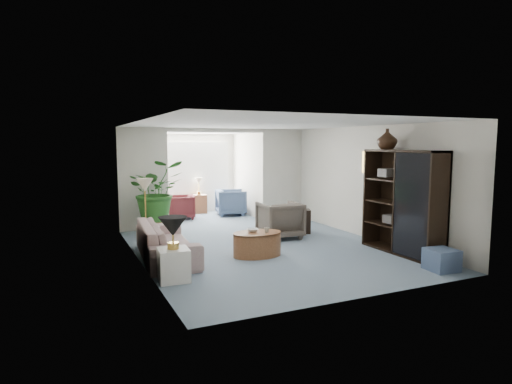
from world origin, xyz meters
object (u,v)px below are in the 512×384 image
sunroom_chair_maroon (181,207)px  cabinet_urn (387,139)px  coffee_cup (267,230)px  coffee_bowl (253,230)px  entertainment_cabinet (403,202)px  plant_pot (157,227)px  ottoman (442,260)px  sunroom_chair_blue (231,202)px  coffee_table (257,244)px  framed_picture (372,163)px  floor_lamp (145,185)px  sofa (166,241)px  table_lamp (173,227)px  sunroom_table (199,204)px  wingback_chair (280,220)px  end_table (174,265)px  side_table_dark (300,221)px

sunroom_chair_maroon → cabinet_urn: bearing=41.0°
coffee_cup → sunroom_chair_maroon: (-0.41, 4.67, -0.17)m
coffee_bowl → entertainment_cabinet: 2.94m
coffee_bowl → plant_pot: size_ratio=0.55×
ottoman → coffee_bowl: bearing=137.7°
sunroom_chair_blue → coffee_table: bearing=176.0°
framed_picture → sunroom_chair_maroon: 5.51m
sunroom_chair_maroon → floor_lamp: bearing=-17.4°
sofa → table_lamp: table_lamp is taller
sofa → sunroom_table: bearing=-19.5°
sunroom_table → plant_pot: bearing=-125.1°
framed_picture → coffee_bowl: size_ratio=2.29×
table_lamp → wingback_chair: size_ratio=0.49×
end_table → coffee_cup: (1.96, 0.73, 0.25)m
coffee_bowl → sunroom_chair_maroon: (-0.21, 4.47, -0.14)m
framed_picture → wingback_chair: size_ratio=0.56×
table_lamp → coffee_cup: size_ratio=4.20×
floor_lamp → ottoman: (4.15, -4.02, -1.07)m
cabinet_urn → plant_pot: bearing=140.7°
side_table_dark → entertainment_cabinet: bearing=-71.7°
coffee_bowl → entertainment_cabinet: (2.68, -1.07, 0.52)m
coffee_table → ottoman: 3.23m
sunroom_chair_maroon → sunroom_table: sunroom_chair_maroon is taller
framed_picture → entertainment_cabinet: size_ratio=0.25×
wingback_chair → cabinet_urn: cabinet_urn is taller
sunroom_table → entertainment_cabinet: bearing=-71.2°
side_table_dark → sofa: bearing=-163.8°
plant_pot → side_table_dark: bearing=-21.8°
sofa → sunroom_table: size_ratio=4.00×
table_lamp → sunroom_chair_blue: 6.22m
coffee_cup → plant_pot: (-1.46, 2.86, -0.34)m
coffee_cup → wingback_chair: size_ratio=0.12×
sofa → coffee_bowl: sofa is taller
wingback_chair → sunroom_table: bearing=-77.6°
coffee_cup → sunroom_table: size_ratio=0.19×
sunroom_table → sunroom_chair_maroon: bearing=-135.0°
entertainment_cabinet → plant_pot: entertainment_cabinet is taller
end_table → coffee_table: end_table is taller
coffee_bowl → side_table_dark: (1.86, 1.41, -0.20)m
floor_lamp → wingback_chair: size_ratio=0.40×
coffee_cup → ottoman: size_ratio=0.23×
coffee_table → plant_pot: (-1.31, 2.76, -0.07)m
sofa → sunroom_chair_maroon: sunroom_chair_maroon is taller
framed_picture → coffee_table: 3.23m
wingback_chair → sunroom_chair_maroon: wingback_chair is taller
sofa → entertainment_cabinet: 4.54m
coffee_bowl → sunroom_table: bearing=84.1°
framed_picture → sunroom_chair_maroon: bearing=125.9°
sunroom_table → end_table: bearing=-110.5°
end_table → cabinet_urn: cabinet_urn is taller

